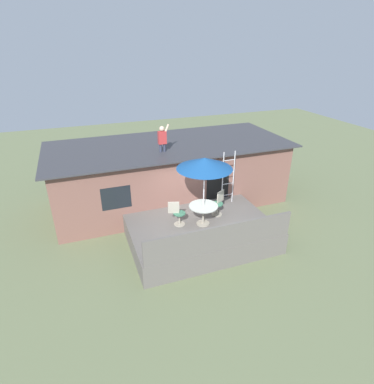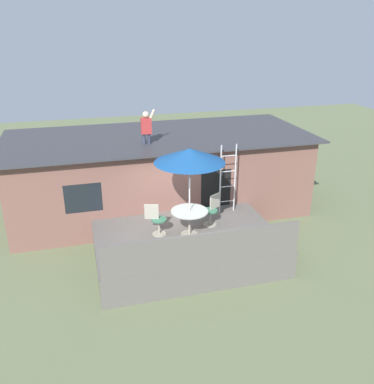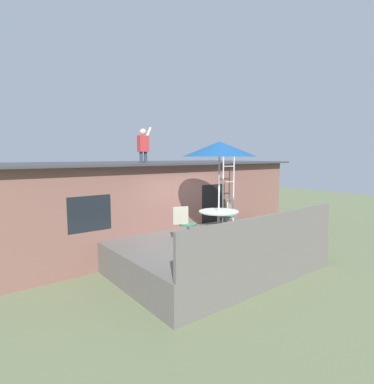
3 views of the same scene
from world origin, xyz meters
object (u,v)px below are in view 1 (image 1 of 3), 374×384
at_px(patio_umbrella, 205,163).
at_px(patio_chair_left, 177,213).
at_px(person_figure, 162,137).
at_px(patio_chair_right, 218,203).
at_px(patio_table, 203,210).
at_px(step_ladder, 228,178).

xyz_separation_m(patio_umbrella, patio_chair_left, (-0.89, 0.28, -1.89)).
height_order(patio_umbrella, patio_chair_left, patio_umbrella).
bearing_deg(person_figure, patio_chair_right, -56.67).
relative_size(patio_umbrella, patio_chair_left, 2.76).
distance_m(patio_table, step_ladder, 2.03).
bearing_deg(patio_chair_right, patio_table, -0.00).
distance_m(step_ladder, patio_chair_left, 2.69).
xyz_separation_m(patio_table, patio_chair_left, (-0.89, 0.28, -0.13)).
bearing_deg(person_figure, patio_chair_left, -95.38).
distance_m(step_ladder, patio_chair_right, 1.22).
xyz_separation_m(patio_umbrella, step_ladder, (1.56, 1.19, -1.25)).
bearing_deg(patio_table, step_ladder, 37.42).
distance_m(patio_umbrella, patio_chair_left, 2.11).
bearing_deg(patio_chair_right, patio_umbrella, -0.00).
height_order(person_figure, patio_chair_right, person_figure).
relative_size(patio_table, patio_chair_left, 1.13).
relative_size(patio_umbrella, person_figure, 2.29).
distance_m(patio_umbrella, person_figure, 2.80).
distance_m(step_ladder, person_figure, 3.07).
bearing_deg(patio_chair_left, person_figure, 102.02).
xyz_separation_m(patio_umbrella, person_figure, (-0.66, 2.72, 0.23)).
bearing_deg(person_figure, patio_umbrella, -76.36).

